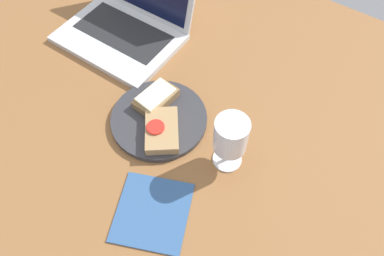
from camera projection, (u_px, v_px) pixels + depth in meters
wooden_table at (156, 135)px, 91.51cm from camera, size 140.00×140.00×3.00cm
plate at (159, 119)px, 91.45cm from camera, size 23.52×23.52×1.49cm
sandwich_with_cheese at (156, 98)px, 92.31cm from camera, size 7.44×11.09×3.05cm
sandwich_with_tomato at (160, 131)px, 87.09cm from camera, size 13.26×14.07×2.91cm
wine_glass at (231, 137)px, 78.00cm from camera, size 7.34×7.34×14.70cm
laptop at (127, 22)px, 106.31cm from camera, size 33.01×29.26×19.69cm
napkin at (152, 212)px, 78.99cm from camera, size 20.15×20.61×0.40cm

